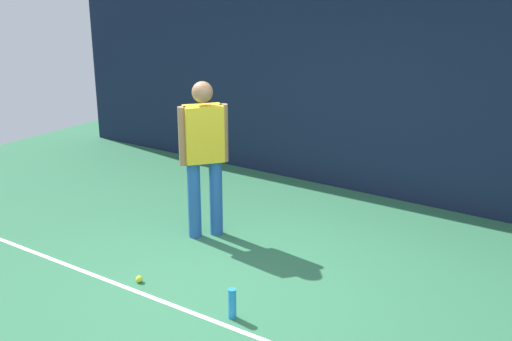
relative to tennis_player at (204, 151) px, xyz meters
The scene contains 6 objects.
ground_plane 1.51m from the tennis_player, 39.60° to the right, with size 12.00×12.00×0.00m, color #2D6B47.
back_fence 2.45m from the tennis_player, 68.48° to the left, with size 10.00×0.10×2.55m, color #141E38.
court_line 1.88m from the tennis_player, 56.51° to the right, with size 9.00×0.05×0.00m, color white.
tennis_player is the anchor object (origin of this frame).
tennis_ball_by_fence 1.53m from the tennis_player, 82.40° to the right, with size 0.07×0.07×0.07m, color #CCE033.
water_bottle 1.93m from the tennis_player, 44.29° to the right, with size 0.07×0.07×0.27m, color #268CD8.
Camera 1 is at (3.10, -4.18, 2.80)m, focal length 43.82 mm.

